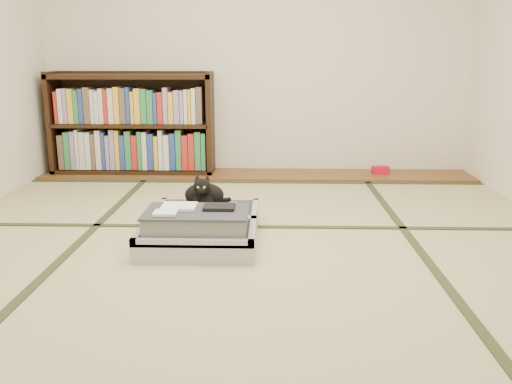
{
  "coord_description": "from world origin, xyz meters",
  "views": [
    {
      "loc": [
        0.15,
        -2.97,
        1.07
      ],
      "look_at": [
        0.05,
        0.35,
        0.25
      ],
      "focal_mm": 38.0,
      "sensor_mm": 36.0,
      "label": 1
    }
  ],
  "objects": [
    {
      "name": "floor",
      "position": [
        0.0,
        0.0,
        0.0
      ],
      "size": [
        4.5,
        4.5,
        0.0
      ],
      "primitive_type": "plane",
      "color": "tan",
      "rests_on": "ground"
    },
    {
      "name": "suitcase",
      "position": [
        -0.27,
        0.12,
        0.09
      ],
      "size": [
        0.66,
        0.88,
        0.26
      ],
      "color": "#A3A2A7",
      "rests_on": "floor"
    },
    {
      "name": "wood_strip",
      "position": [
        0.0,
        2.0,
        0.01
      ],
      "size": [
        4.0,
        0.5,
        0.02
      ],
      "primitive_type": "cube",
      "color": "brown",
      "rests_on": "ground"
    },
    {
      "name": "cat",
      "position": [
        -0.29,
        0.42,
        0.22
      ],
      "size": [
        0.29,
        0.3,
        0.24
      ],
      "color": "black",
      "rests_on": "suitcase"
    },
    {
      "name": "red_item",
      "position": [
        1.17,
        2.03,
        0.06
      ],
      "size": [
        0.16,
        0.11,
        0.07
      ],
      "primitive_type": "cube",
      "rotation": [
        0.0,
        0.0,
        0.13
      ],
      "color": "red",
      "rests_on": "wood_strip"
    },
    {
      "name": "cable_coil",
      "position": [
        -0.11,
        0.46,
        0.14
      ],
      "size": [
        0.09,
        0.09,
        0.02
      ],
      "color": "white",
      "rests_on": "suitcase"
    },
    {
      "name": "bookcase",
      "position": [
        -1.16,
        2.07,
        0.45
      ],
      "size": [
        1.51,
        0.35,
        0.97
      ],
      "color": "black",
      "rests_on": "wood_strip"
    },
    {
      "name": "tatami_borders",
      "position": [
        0.0,
        0.49,
        0.0
      ],
      "size": [
        4.0,
        4.5,
        0.01
      ],
      "color": "#2D381E",
      "rests_on": "ground"
    }
  ]
}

